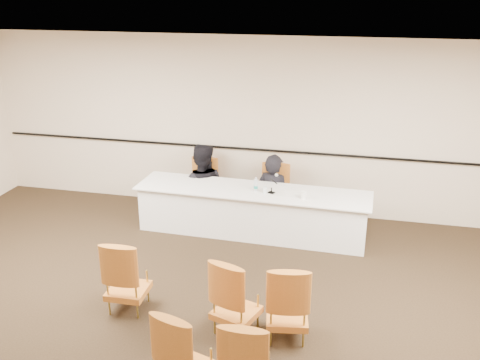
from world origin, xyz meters
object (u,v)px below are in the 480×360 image
Objects in this scene: panel_table at (252,211)px; aud_chair_front_mid at (236,295)px; coffee_cup at (304,195)px; panelist_main at (273,201)px; aud_chair_front_left at (127,274)px; panelist_second_chair at (202,187)px; aud_chair_back_mid at (185,351)px; microphone at (272,185)px; aud_chair_front_right at (288,300)px; panelist_main_chair at (273,194)px; water_bottle at (256,184)px; panelist_second at (202,192)px; aud_chair_back_right at (247,359)px; drinking_glass at (265,190)px.

aud_chair_front_mid is (0.36, -2.57, 0.11)m from panel_table.
panelist_main is at bearing 128.39° from coffee_cup.
aud_chair_front_left is 1.40m from aud_chair_front_mid.
aud_chair_back_mid is at bearing -73.52° from panelist_second_chair.
panelist_second_chair is at bearing 172.49° from microphone.
aud_chair_front_right is (1.95, -3.12, 0.00)m from panelist_second_chair.
panel_table is at bearing -174.42° from microphone.
water_bottle reaches higher than panelist_main_chair.
panelist_main_chair is 1.26m from panelist_second.
panelist_second is 0.09m from panelist_second_chair.
panel_table is at bearing 108.52° from aud_chair_back_mid.
microphone is 0.30× the size of aud_chair_front_right.
aud_chair_front_right is (0.62, -2.47, -0.41)m from microphone.
aud_chair_back_right is at bearing -81.98° from panelist_main_chair.
panel_table is 2.23× the size of panelist_main.
coffee_cup is 3.43m from aud_chair_back_right.
panelist_main_chair is at bearing 170.27° from panelist_second.
water_bottle is (1.07, -0.60, 0.37)m from panelist_second_chair.
panelist_second_chair is at bearing 151.70° from panel_table.
aud_chair_front_mid and aud_chair_back_mid have the same top height.
panel_table is 28.91× the size of coffee_cup.
panelist_second_chair and aud_chair_front_mid have the same top height.
panel_table is at bearing -28.30° from panelist_second_chair.
aud_chair_back_mid and aud_chair_back_right have the same top height.
panelist_second_chair is (-1.25, 0.04, 0.00)m from panelist_main_chair.
drinking_glass is (0.22, -0.09, 0.42)m from panel_table.
panelist_second reaches higher than aud_chair_front_left.
panelist_main is at bearing 71.99° from water_bottle.
panelist_main is 4.17m from aud_chair_back_mid.
coffee_cup reaches higher than drinking_glass.
panelist_main_chair is 7.44× the size of coffee_cup.
panelist_main_chair is 1.25m from panelist_second_chair.
drinking_glass is at bearing 104.95° from aud_chair_back_mid.
aud_chair_front_right is at bearing 69.11° from aud_chair_back_mid.
microphone is 0.26m from water_bottle.
aud_chair_front_right is at bearing -75.69° from panelist_main_chair.
panelist_second_chair is at bearing 112.46° from aud_chair_front_right.
panelist_second_chair reaches higher than drinking_glass.
water_bottle is 0.18m from drinking_glass.
panelist_main reaches higher than water_bottle.
coffee_cup is at bearing 6.29° from microphone.
aud_chair_front_left is (-0.03, -3.00, 0.00)m from panelist_second_chair.
water_bottle is 0.23× the size of aud_chair_front_left.
coffee_cup is at bearing -9.29° from drinking_glass.
panelist_second is 1.82× the size of aud_chair_front_right.
microphone is 2.57m from aud_chair_front_right.
panelist_main_chair is (0.25, 0.54, 0.11)m from panel_table.
microphone is 0.53m from coffee_cup.
panel_table is at bearing 65.23° from aud_chair_front_left.
panelist_second_chair and aud_chair_back_mid have the same top height.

